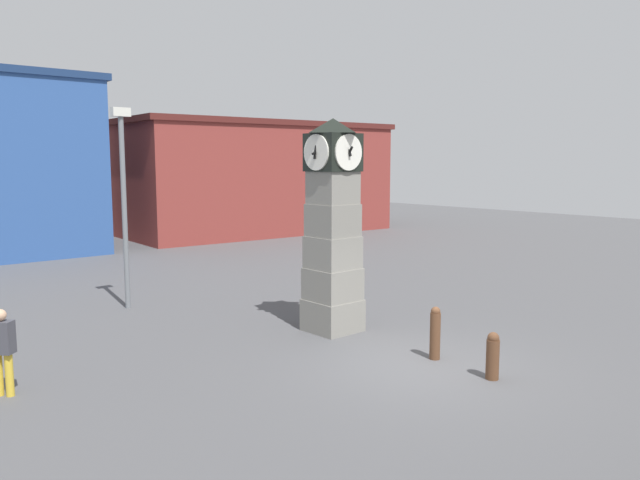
# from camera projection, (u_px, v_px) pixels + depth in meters

# --- Properties ---
(ground_plane) EXTENTS (73.27, 73.27, 0.00)m
(ground_plane) POSITION_uv_depth(u_px,v_px,m) (419.00, 366.00, 12.64)
(ground_plane) COLOR #4C4C4F
(clock_tower) EXTENTS (1.36, 1.38, 5.12)m
(clock_tower) POSITION_uv_depth(u_px,v_px,m) (333.00, 230.00, 14.95)
(clock_tower) COLOR gray
(clock_tower) RESTS_ON ground_plane
(bollard_near_tower) EXTENTS (0.25, 0.25, 0.92)m
(bollard_near_tower) POSITION_uv_depth(u_px,v_px,m) (493.00, 355.00, 11.81)
(bollard_near_tower) COLOR brown
(bollard_near_tower) RESTS_ON ground_plane
(bollard_mid_row) EXTENTS (0.22, 0.22, 1.12)m
(bollard_mid_row) POSITION_uv_depth(u_px,v_px,m) (435.00, 333.00, 13.00)
(bollard_mid_row) COLOR brown
(bollard_mid_row) RESTS_ON ground_plane
(pedestrian_near_bench) EXTENTS (0.44, 0.46, 1.57)m
(pedestrian_near_bench) POSITION_uv_depth(u_px,v_px,m) (2.00, 347.00, 10.92)
(pedestrian_near_bench) COLOR gold
(pedestrian_near_bench) RESTS_ON ground_plane
(street_lamp_near_road) EXTENTS (0.50, 0.24, 5.56)m
(street_lamp_near_road) POSITION_uv_depth(u_px,v_px,m) (124.00, 192.00, 17.17)
(street_lamp_near_road) COLOR slate
(street_lamp_near_road) RESTS_ON ground_plane
(storefront_low_left) EXTENTS (15.94, 9.29, 6.29)m
(storefront_low_left) POSITION_uv_depth(u_px,v_px,m) (251.00, 177.00, 36.49)
(storefront_low_left) COLOR maroon
(storefront_low_left) RESTS_ON ground_plane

